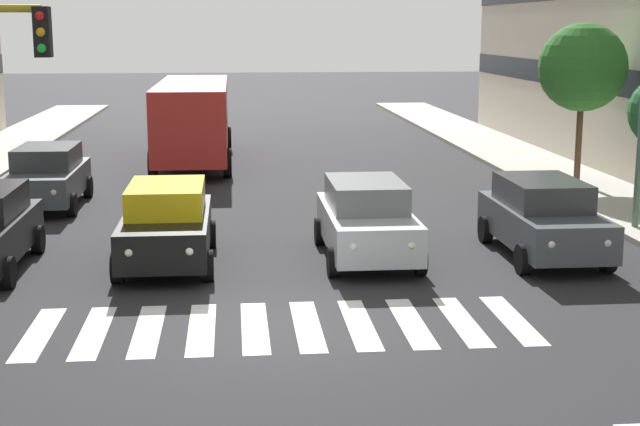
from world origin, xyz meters
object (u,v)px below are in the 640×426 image
at_px(car_0, 543,217).
at_px(car_2, 167,224).
at_px(car_1, 366,219).
at_px(bus_behind_traffic, 193,113).
at_px(street_tree_2, 583,68).
at_px(car_row2_0, 47,176).
at_px(street_lamp_left, 631,49).

relative_size(car_0, car_2, 1.00).
xyz_separation_m(car_1, bus_behind_traffic, (4.34, -15.29, 0.97)).
relative_size(car_1, street_tree_2, 0.89).
distance_m(car_2, car_row2_0, 7.85).
height_order(car_row2_0, street_lamp_left, street_lamp_left).
distance_m(car_0, car_2, 8.26).
height_order(street_lamp_left, street_tree_2, street_lamp_left).
bearing_deg(car_row2_0, car_0, 150.01).
relative_size(car_1, car_2, 1.00).
xyz_separation_m(car_2, street_tree_2, (-12.33, -8.62, 2.89)).
bearing_deg(street_tree_2, car_0, 64.96).
distance_m(car_0, car_1, 3.93).
xyz_separation_m(car_0, street_tree_2, (-4.07, -8.72, 2.89)).
bearing_deg(car_0, street_tree_2, -115.04).
relative_size(car_row2_0, street_tree_2, 0.89).
height_order(car_2, bus_behind_traffic, bus_behind_traffic).
distance_m(car_1, street_tree_2, 12.06).
xyz_separation_m(car_2, bus_behind_traffic, (-0.00, -15.35, 0.97)).
height_order(car_0, car_1, same).
height_order(bus_behind_traffic, street_lamp_left, street_lamp_left).
bearing_deg(car_1, car_2, 0.91).
xyz_separation_m(bus_behind_traffic, street_tree_2, (-12.33, 6.73, 1.92)).
xyz_separation_m(car_2, street_lamp_left, (-10.99, -2.08, 3.62)).
bearing_deg(car_row2_0, street_lamp_left, 162.06).
bearing_deg(car_1, bus_behind_traffic, -74.17).
height_order(car_row2_0, bus_behind_traffic, bus_behind_traffic).
bearing_deg(street_lamp_left, street_tree_2, -101.61).
relative_size(car_2, car_row2_0, 1.00).
xyz_separation_m(car_row2_0, street_lamp_left, (-14.79, 4.79, 3.62)).
height_order(car_1, street_lamp_left, street_lamp_left).
height_order(car_0, street_tree_2, street_tree_2).
height_order(bus_behind_traffic, street_tree_2, street_tree_2).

